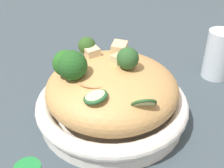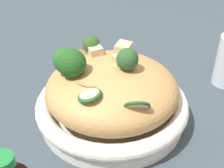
# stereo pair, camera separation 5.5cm
# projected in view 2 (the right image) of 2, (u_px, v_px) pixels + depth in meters

# --- Properties ---
(ground_plane) EXTENTS (3.00, 3.00, 0.00)m
(ground_plane) POSITION_uv_depth(u_px,v_px,m) (112.00, 117.00, 0.60)
(ground_plane) COLOR #37444A
(serving_bowl) EXTENTS (0.30, 0.30, 0.05)m
(serving_bowl) POSITION_uv_depth(u_px,v_px,m) (112.00, 107.00, 0.58)
(serving_bowl) COLOR white
(serving_bowl) RESTS_ON ground_plane
(noodle_heap) EXTENTS (0.25, 0.25, 0.10)m
(noodle_heap) POSITION_uv_depth(u_px,v_px,m) (112.00, 88.00, 0.56)
(noodle_heap) COLOR tan
(noodle_heap) RESTS_ON serving_bowl
(broccoli_florets) EXTENTS (0.13, 0.15, 0.07)m
(broccoli_florets) POSITION_uv_depth(u_px,v_px,m) (83.00, 59.00, 0.53)
(broccoli_florets) COLOR #A0BE79
(broccoli_florets) RESTS_ON serving_bowl
(carrot_coins) EXTENTS (0.08, 0.15, 0.05)m
(carrot_coins) POSITION_uv_depth(u_px,v_px,m) (86.00, 59.00, 0.58)
(carrot_coins) COLOR orange
(carrot_coins) RESTS_ON serving_bowl
(zucchini_slices) EXTENTS (0.10, 0.11, 0.04)m
(zucchini_slices) POSITION_uv_depth(u_px,v_px,m) (112.00, 100.00, 0.47)
(zucchini_slices) COLOR beige
(zucchini_slices) RESTS_ON serving_bowl
(chicken_chunks) EXTENTS (0.09, 0.10, 0.03)m
(chicken_chunks) POSITION_uv_depth(u_px,v_px,m) (115.00, 53.00, 0.57)
(chicken_chunks) COLOR #C7BD87
(chicken_chunks) RESTS_ON serving_bowl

